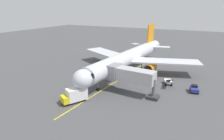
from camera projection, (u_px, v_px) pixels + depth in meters
name	position (u px, v px, depth m)	size (l,w,h in m)	color
ground_plane	(134.00, 71.00, 52.11)	(220.00, 220.00, 0.00)	#4C4C4F
apron_lead_in_line	(118.00, 80.00, 45.76)	(0.24, 40.00, 0.01)	yellow
airplane	(129.00, 58.00, 49.86)	(34.67, 40.35, 11.50)	silver
jet_bridge	(127.00, 75.00, 38.12)	(11.50, 3.80, 5.40)	#B7B7BC
ground_crew_marshaller	(66.00, 98.00, 34.64)	(0.47, 0.40, 1.71)	#23232D
tug_near_nose	(194.00, 89.00, 39.06)	(1.96, 2.55, 1.50)	#2D3899
box_truck_portside	(75.00, 95.00, 34.76)	(3.98, 4.96, 2.62)	yellow
belt_loader_starboard_side	(168.00, 81.00, 42.95)	(2.64, 4.72, 2.32)	white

